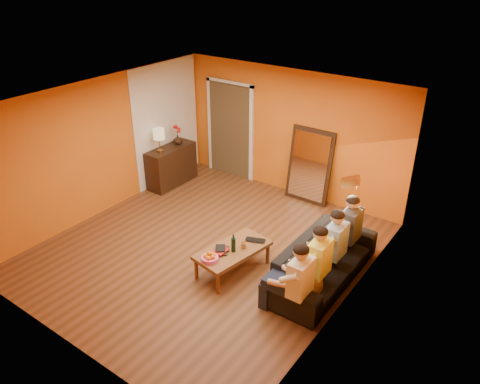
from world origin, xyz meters
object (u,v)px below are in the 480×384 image
Objects in this scene: table_lamp at (159,140)px; person_mid_right at (336,246)px; coffee_table at (233,260)px; person_far_left at (300,283)px; sofa at (323,262)px; vase at (178,140)px; person_mid_left at (319,264)px; sideboard at (172,166)px; person_far_right at (350,230)px; mirror_frame at (310,166)px; laptop at (255,242)px; dog at (310,284)px; wine_bottle at (233,243)px; floor_lamp at (353,220)px; tumbler at (243,245)px.

table_lamp is 4.46m from person_mid_right.
table_lamp reaches higher than person_mid_right.
coffee_table is 1.49m from person_far_left.
sofa is at bearing 36.88° from coffee_table.
vase is at bearing 151.28° from person_far_left.
person_mid_left is (1.39, 0.19, 0.40)m from coffee_table.
person_far_right reaches higher than sideboard.
vase is (-4.37, 1.29, 0.34)m from person_mid_right.
table_lamp is at bearing -153.68° from mirror_frame.
person_far_left is at bearing -90.00° from person_mid_right.
vase is at bearing 157.11° from person_mid_left.
table_lamp is 4.40m from person_far_right.
laptop is (3.16, -1.14, -0.67)m from table_lamp.
coffee_table is (2.98, -1.49, -0.90)m from table_lamp.
table_lamp is at bearing 165.24° from dog.
mirror_frame is 2.93m from wine_bottle.
dog is at bearing -91.37° from person_far_right.
person_far_left is (0.13, -1.00, 0.28)m from sofa.
person_far_right is 4.45m from vase.
person_mid_right is at bearing -90.00° from person_far_right.
person_mid_left is at bearing 17.78° from coffee_table.
sofa is 1.56× the size of floor_lamp.
sideboard is at bearing 173.54° from person_far_right.
mirror_frame is 14.96× the size of tumbler.
table_lamp reaches higher than wine_bottle.
vase is at bearing -163.43° from mirror_frame.
person_mid_right is at bearing -52.43° from sofa.
person_mid_right is at bearing 90.00° from person_mid_left.
table_lamp reaches higher than coffee_table.
vase is at bearing 90.00° from table_lamp.
person_mid_left is 3.94× the size of wine_bottle.
person_mid_left is at bearing -28.44° from laptop.
sofa is 1.84× the size of person_far_right.
sofa is at bearing 29.67° from wine_bottle.
dog is 0.55× the size of person_mid_left.
sideboard is 1.75× the size of dog.
person_far_right reaches higher than dog.
person_far_left reaches higher than sofa.
sofa is at bearing 106.11° from person_mid_left.
dog is (1.55, -2.83, -0.42)m from mirror_frame.
table_lamp is 0.23× the size of sofa.
floor_lamp is 1.18× the size of person_far_right.
table_lamp is 1.65× the size of wine_bottle.
floor_lamp is at bearing -42.64° from mirror_frame.
person_far_right is at bearing 90.00° from person_mid_right.
vase reaches higher than sideboard.
laptop is at bearing 72.76° from coffee_table.
person_mid_right is 12.01× the size of tumbler.
person_far_left reaches higher than wine_bottle.
floor_lamp reaches higher than wine_bottle.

